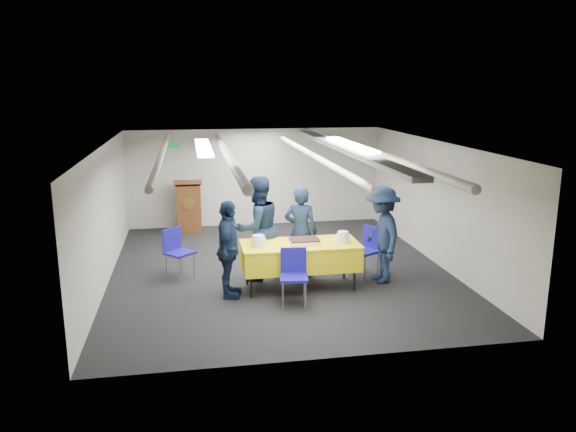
% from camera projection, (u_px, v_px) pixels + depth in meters
% --- Properties ---
extents(ground, '(7.00, 7.00, 0.00)m').
position_uv_depth(ground, '(279.00, 269.00, 10.31)').
color(ground, black).
rests_on(ground, ground).
extents(room_shell, '(6.00, 7.00, 2.30)m').
position_uv_depth(room_shell, '(280.00, 168.00, 10.30)').
color(room_shell, beige).
rests_on(room_shell, ground).
extents(serving_table, '(1.94, 0.87, 0.77)m').
position_uv_depth(serving_table, '(300.00, 255.00, 9.27)').
color(serving_table, black).
rests_on(serving_table, ground).
extents(sheet_cake, '(0.49, 0.38, 0.09)m').
position_uv_depth(sheet_cake, '(304.00, 241.00, 9.20)').
color(sheet_cake, white).
rests_on(sheet_cake, serving_table).
extents(plate_stack_left, '(0.24, 0.24, 0.18)m').
position_uv_depth(plate_stack_left, '(259.00, 241.00, 9.04)').
color(plate_stack_left, white).
rests_on(plate_stack_left, serving_table).
extents(plate_stack_right, '(0.22, 0.22, 0.18)m').
position_uv_depth(plate_stack_right, '(343.00, 237.00, 9.27)').
color(plate_stack_right, white).
rests_on(plate_stack_right, serving_table).
extents(podium, '(0.62, 0.53, 1.25)m').
position_uv_depth(podium, '(189.00, 206.00, 12.82)').
color(podium, brown).
rests_on(podium, ground).
extents(chair_near, '(0.48, 0.48, 0.87)m').
position_uv_depth(chair_near, '(294.00, 270.00, 8.61)').
color(chair_near, gray).
rests_on(chair_near, ground).
extents(chair_right, '(0.57, 0.57, 0.87)m').
position_uv_depth(chair_right, '(368.00, 246.00, 9.93)').
color(chair_right, gray).
rests_on(chair_right, ground).
extents(chair_left, '(0.59, 0.59, 0.87)m').
position_uv_depth(chair_left, '(176.00, 248.00, 9.81)').
color(chair_left, gray).
rests_on(chair_left, ground).
extents(sailor_a, '(0.69, 0.58, 1.61)m').
position_uv_depth(sailor_a, '(301.00, 231.00, 9.82)').
color(sailor_a, black).
rests_on(sailor_a, ground).
extents(sailor_b, '(1.09, 1.00, 1.81)m').
position_uv_depth(sailor_b, '(258.00, 228.00, 9.65)').
color(sailor_b, black).
rests_on(sailor_b, ground).
extents(sailor_c, '(0.54, 0.97, 1.57)m').
position_uv_depth(sailor_c, '(228.00, 250.00, 8.81)').
color(sailor_c, black).
rests_on(sailor_c, ground).
extents(sailor_d, '(0.65, 1.09, 1.67)m').
position_uv_depth(sailor_d, '(382.00, 234.00, 9.51)').
color(sailor_d, black).
rests_on(sailor_d, ground).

